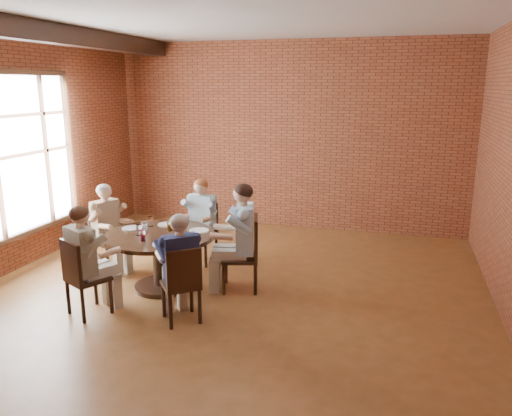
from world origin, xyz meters
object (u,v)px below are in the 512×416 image
(diner_b, at_px, (200,222))
(chair_d, at_px, (81,275))
(diner_a, at_px, (240,238))
(chair_e, at_px, (182,282))
(diner_d, at_px, (87,261))
(smartphone, at_px, (182,240))
(chair_b, at_px, (203,230))
(diner_e, at_px, (180,268))
(dining_table, at_px, (160,250))
(chair_a, at_px, (247,251))
(diner_c, at_px, (108,228))
(chair_c, at_px, (106,237))

(diner_b, distance_m, chair_d, 2.15)
(diner_a, relative_size, chair_e, 1.57)
(diner_d, xyz_separation_m, smartphone, (0.87, 0.75, 0.10))
(chair_b, bearing_deg, chair_e, -67.76)
(diner_a, bearing_deg, diner_e, -34.43)
(dining_table, relative_size, smartphone, 9.76)
(chair_a, bearing_deg, diner_d, -67.61)
(diner_c, height_order, chair_e, diner_c)
(diner_a, distance_m, smartphone, 0.75)
(diner_c, distance_m, chair_e, 2.10)
(diner_b, bearing_deg, chair_d, -100.46)
(chair_b, relative_size, chair_d, 0.98)
(chair_c, bearing_deg, diner_a, -72.61)
(chair_a, bearing_deg, chair_e, -35.13)
(chair_b, xyz_separation_m, chair_d, (-0.64, -2.13, 0.01))
(chair_c, height_order, smartphone, chair_c)
(diner_b, height_order, diner_e, diner_b)
(diner_b, bearing_deg, smartphone, -70.96)
(dining_table, xyz_separation_m, chair_e, (0.69, -0.83, -0.04))
(chair_a, height_order, diner_d, diner_d)
(dining_table, height_order, chair_e, chair_e)
(diner_b, bearing_deg, diner_e, -67.81)
(chair_b, bearing_deg, chair_c, -142.80)
(chair_a, distance_m, smartphone, 0.87)
(diner_c, height_order, chair_d, diner_c)
(chair_b, bearing_deg, chair_a, -34.81)
(chair_a, distance_m, chair_c, 2.18)
(chair_c, distance_m, diner_e, 2.10)
(chair_b, bearing_deg, dining_table, -90.00)
(chair_a, relative_size, chair_e, 1.09)
(diner_b, height_order, diner_c, diner_b)
(diner_a, xyz_separation_m, chair_e, (-0.32, -1.11, -0.21))
(diner_b, bearing_deg, chair_a, -31.90)
(diner_e, xyz_separation_m, smartphone, (-0.24, 0.61, 0.12))
(chair_e, distance_m, diner_e, 0.16)
(chair_e, distance_m, smartphone, 0.78)
(diner_e, bearing_deg, chair_a, -152.49)
(chair_b, xyz_separation_m, smartphone, (0.26, -1.31, 0.26))
(diner_a, xyz_separation_m, diner_c, (-2.01, 0.13, -0.07))
(chair_a, relative_size, chair_c, 1.09)
(chair_e, bearing_deg, diner_c, -75.51)
(chair_a, distance_m, diner_e, 1.17)
(diner_a, height_order, chair_d, diner_a)
(chair_a, height_order, chair_b, chair_a)
(diner_b, xyz_separation_m, diner_c, (-1.14, -0.67, -0.00))
(diner_b, distance_m, diner_c, 1.32)
(diner_c, xyz_separation_m, smartphone, (1.41, -0.56, 0.12))
(diner_d, bearing_deg, chair_b, -79.03)
(chair_b, bearing_deg, diner_b, -90.00)
(chair_d, bearing_deg, smartphone, -110.47)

